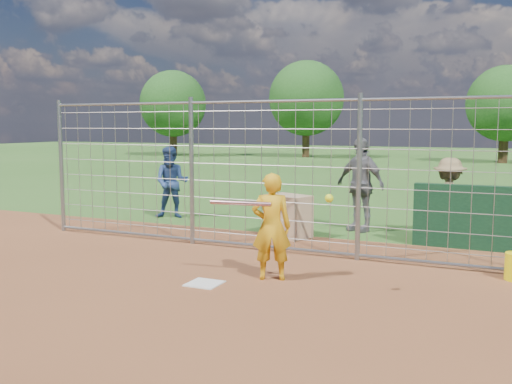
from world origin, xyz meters
The scene contains 12 objects.
ground centered at (0.00, 0.00, 0.00)m, with size 100.00×100.00×0.00m, color #2D591E.
infield_dirt centered at (0.00, -3.00, 0.01)m, with size 18.00×18.00×0.00m, color brown.
home_plate centered at (0.00, -0.20, 0.01)m, with size 0.43×0.43×0.02m, color silver.
dugout_wall centered at (3.40, 3.60, 0.55)m, with size 2.60×0.20×1.10m, color #11381E.
batter centered at (0.71, 0.40, 0.74)m, with size 0.54×0.35×1.48m, color gold.
bystander_a centered at (-3.41, 4.29, 0.82)m, with size 0.79×0.62×1.63m, color navy.
bystander_b centered at (0.89, 4.49, 0.94)m, with size 1.10×0.46×1.87m, color slate.
bystander_c centered at (2.65, 3.93, 0.77)m, with size 1.00×0.57×1.54m, color olive.
equipment_bin centered at (-0.18, 3.30, 0.40)m, with size 0.80×0.55×0.80m, color tan.
equipment_in_play centered at (0.68, 0.11, 1.11)m, with size 1.78×0.35×0.24m.
backstop_fence centered at (0.00, 2.00, 1.26)m, with size 9.08×0.08×2.60m.
tree_line centered at (3.13, 28.13, 3.71)m, with size 44.66×6.72×6.48m.
Camera 1 is at (3.71, -6.64, 2.11)m, focal length 40.00 mm.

